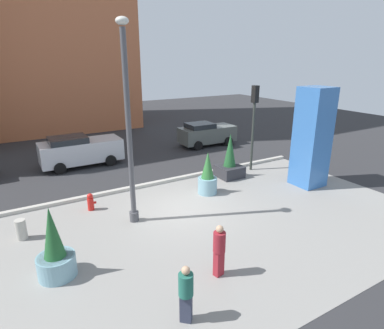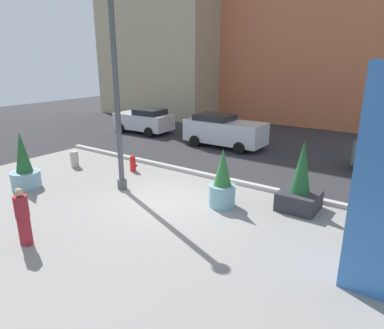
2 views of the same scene
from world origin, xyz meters
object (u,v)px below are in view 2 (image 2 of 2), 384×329
lamp_post (117,95)px  traffic_light_corner (372,119)px  car_intersection (144,120)px  potted_plant_near_left (300,187)px  car_curb_east (224,131)px  potted_plant_curbside (24,168)px  fire_hydrant (133,163)px  pedestrian_by_curb (22,214)px  concrete_bollard (75,159)px  potted_plant_near_right (222,184)px

lamp_post → traffic_light_corner: lamp_post is taller
traffic_light_corner → car_intersection: 15.84m
potted_plant_near_left → car_curb_east: potted_plant_near_left is taller
potted_plant_near_left → potted_plant_curbside: (-9.34, -4.16, -0.02)m
potted_plant_curbside → fire_hydrant: (1.94, 3.88, -0.43)m
fire_hydrant → pedestrian_by_curb: size_ratio=0.46×
car_intersection → concrete_bollard: bearing=-70.7°
fire_hydrant → concrete_bollard: same height
potted_plant_curbside → car_curb_east: potted_plant_curbside is taller
lamp_post → traffic_light_corner: size_ratio=1.57×
pedestrian_by_curb → car_intersection: bearing=120.5°
potted_plant_curbside → pedestrian_by_curb: (4.10, -2.37, 0.12)m
car_curb_east → potted_plant_near_left: bearing=-43.2°
potted_plant_near_right → traffic_light_corner: bearing=21.6°
traffic_light_corner → potted_plant_curbside: bearing=-158.0°
traffic_light_corner → car_intersection: bearing=157.8°
lamp_post → traffic_light_corner: bearing=16.9°
potted_plant_near_right → concrete_bollard: bearing=-179.2°
lamp_post → fire_hydrant: size_ratio=9.85×
potted_plant_curbside → car_curb_east: bearing=73.9°
car_curb_east → pedestrian_by_curb: car_curb_east is taller
traffic_light_corner → lamp_post: bearing=-163.1°
potted_plant_near_right → fire_hydrant: size_ratio=2.70×
lamp_post → concrete_bollard: 5.12m
potted_plant_curbside → potted_plant_near_right: size_ratio=1.10×
concrete_bollard → car_intersection: size_ratio=0.19×
potted_plant_curbside → traffic_light_corner: traffic_light_corner is taller
car_intersection → car_curb_east: size_ratio=0.88×
potted_plant_near_left → pedestrian_by_curb: bearing=-128.8°
lamp_post → car_intersection: lamp_post is taller
lamp_post → car_intersection: size_ratio=1.83×
potted_plant_curbside → traffic_light_corner: size_ratio=0.47×
potted_plant_curbside → potted_plant_near_right: potted_plant_curbside is taller
lamp_post → potted_plant_near_right: (3.96, 0.84, -2.79)m
potted_plant_near_right → potted_plant_curbside: bearing=-157.9°
potted_plant_curbside → potted_plant_near_left: bearing=24.0°
traffic_light_corner → car_curb_east: size_ratio=1.02×
concrete_bollard → traffic_light_corner: 12.28m
traffic_light_corner → car_intersection: size_ratio=1.17×
potted_plant_near_left → pedestrian_by_curb: (-5.24, -6.53, 0.10)m
potted_plant_near_right → car_curb_east: 8.39m
pedestrian_by_curb → potted_plant_near_left: bearing=51.2°
potted_plant_near_right → fire_hydrant: potted_plant_near_right is taller
lamp_post → potted_plant_near_right: 4.92m
car_curb_east → potted_plant_curbside: bearing=-106.1°
concrete_bollard → lamp_post: bearing=-10.6°
concrete_bollard → potted_plant_near_left: bearing=7.8°
pedestrian_by_curb → concrete_bollard: bearing=133.2°
car_intersection → pedestrian_by_curb: pedestrian_by_curb is taller
potted_plant_near_left → potted_plant_near_right: 2.56m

